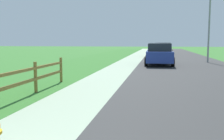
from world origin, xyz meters
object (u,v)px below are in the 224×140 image
Objects in this scene: parked_suv_blue at (159,54)px; street_lamp at (211,13)px; parked_car_red at (160,47)px; parked_car_white at (164,48)px; parked_car_black at (157,50)px.

parked_suv_blue is 0.73× the size of street_lamp.
parked_car_red is 21.98m from street_lamp.
street_lamp reaches higher than parked_suv_blue.
parked_car_red is at bearing 89.30° from parked_suv_blue.
parked_car_white is 7.22m from parked_car_red.
street_lamp is (4.27, -7.07, 3.27)m from parked_car_black.
parked_car_white is 0.93× the size of parked_car_red.
parked_car_red is 0.72× the size of street_lamp.
parked_car_black is (-0.18, 9.72, -0.03)m from parked_suv_blue.
parked_car_white is at bearing 82.20° from parked_car_black.
parked_car_black is at bearing 91.08° from parked_suv_blue.
street_lamp is at bearing -58.84° from parked_car_black.
parked_car_white is at bearing 103.07° from street_lamp.
parked_suv_blue is 1.04× the size of parked_car_black.
parked_car_red is (-0.50, 7.20, -0.04)m from parked_car_white.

